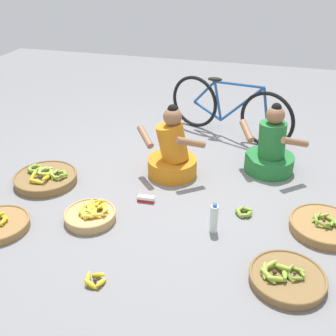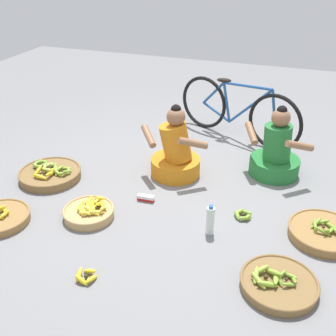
{
  "view_description": "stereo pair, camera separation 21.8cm",
  "coord_description": "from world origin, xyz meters",
  "px_view_note": "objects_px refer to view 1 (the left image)",
  "views": [
    {
      "loc": [
        0.86,
        -3.31,
        2.16
      ],
      "look_at": [
        0.0,
        -0.2,
        0.35
      ],
      "focal_mm": 43.09,
      "sensor_mm": 36.0,
      "label": 1
    },
    {
      "loc": [
        1.06,
        -3.25,
        2.16
      ],
      "look_at": [
        0.0,
        -0.2,
        0.35
      ],
      "focal_mm": 43.09,
      "sensor_mm": 36.0,
      "label": 2
    }
  ],
  "objects_px": {
    "bicycle_leaning": "(228,109)",
    "loose_bananas_back_center": "(95,280)",
    "vendor_woman_front": "(172,153)",
    "vendor_woman_behind": "(271,150)",
    "banana_basket_front_right": "(46,178)",
    "loose_bananas_front_center": "(244,212)",
    "banana_basket_mid_left": "(287,277)",
    "banana_basket_back_left": "(91,215)",
    "packet_carton_stack": "(146,199)",
    "water_bottle": "(214,219)",
    "banana_basket_back_right": "(325,226)"
  },
  "relations": [
    {
      "from": "bicycle_leaning",
      "to": "banana_basket_front_right",
      "type": "xyz_separation_m",
      "value": [
        -1.63,
        -1.64,
        -0.3
      ]
    },
    {
      "from": "vendor_woman_front",
      "to": "loose_bananas_back_center",
      "type": "relative_size",
      "value": 4.84
    },
    {
      "from": "banana_basket_front_right",
      "to": "loose_bananas_front_center",
      "type": "relative_size",
      "value": 3.47
    },
    {
      "from": "vendor_woman_behind",
      "to": "bicycle_leaning",
      "type": "relative_size",
      "value": 0.48
    },
    {
      "from": "loose_bananas_front_center",
      "to": "packet_carton_stack",
      "type": "bearing_deg",
      "value": -177.74
    },
    {
      "from": "packet_carton_stack",
      "to": "vendor_woman_front",
      "type": "bearing_deg",
      "value": 79.84
    },
    {
      "from": "loose_bananas_back_center",
      "to": "packet_carton_stack",
      "type": "relative_size",
      "value": 0.95
    },
    {
      "from": "banana_basket_back_left",
      "to": "loose_bananas_front_center",
      "type": "height_order",
      "value": "banana_basket_back_left"
    },
    {
      "from": "banana_basket_mid_left",
      "to": "loose_bananas_back_center",
      "type": "bearing_deg",
      "value": -164.14
    },
    {
      "from": "banana_basket_mid_left",
      "to": "water_bottle",
      "type": "xyz_separation_m",
      "value": [
        -0.61,
        0.44,
        0.09
      ]
    },
    {
      "from": "banana_basket_back_left",
      "to": "banana_basket_front_right",
      "type": "xyz_separation_m",
      "value": [
        -0.72,
        0.47,
        -0.0
      ]
    },
    {
      "from": "loose_bananas_back_center",
      "to": "vendor_woman_behind",
      "type": "bearing_deg",
      "value": 61.23
    },
    {
      "from": "loose_bananas_back_center",
      "to": "packet_carton_stack",
      "type": "xyz_separation_m",
      "value": [
        0.03,
        1.11,
        -0.0
      ]
    },
    {
      "from": "loose_bananas_back_center",
      "to": "bicycle_leaning",
      "type": "bearing_deg",
      "value": 78.83
    },
    {
      "from": "banana_basket_mid_left",
      "to": "packet_carton_stack",
      "type": "bearing_deg",
      "value": 151.08
    },
    {
      "from": "vendor_woman_front",
      "to": "banana_basket_back_right",
      "type": "bearing_deg",
      "value": -21.54
    },
    {
      "from": "banana_basket_back_left",
      "to": "banana_basket_back_right",
      "type": "bearing_deg",
      "value": 11.19
    },
    {
      "from": "vendor_woman_front",
      "to": "banana_basket_mid_left",
      "type": "xyz_separation_m",
      "value": [
        1.21,
        -1.3,
        -0.2
      ]
    },
    {
      "from": "banana_basket_mid_left",
      "to": "banana_basket_back_right",
      "type": "bearing_deg",
      "value": 67.06
    },
    {
      "from": "banana_basket_back_right",
      "to": "water_bottle",
      "type": "relative_size",
      "value": 2.08
    },
    {
      "from": "bicycle_leaning",
      "to": "loose_bananas_back_center",
      "type": "bearing_deg",
      "value": -101.17
    },
    {
      "from": "loose_bananas_front_center",
      "to": "water_bottle",
      "type": "relative_size",
      "value": 0.65
    },
    {
      "from": "vendor_woman_behind",
      "to": "banana_basket_front_right",
      "type": "bearing_deg",
      "value": -158.38
    },
    {
      "from": "banana_basket_mid_left",
      "to": "water_bottle",
      "type": "distance_m",
      "value": 0.76
    },
    {
      "from": "banana_basket_back_left",
      "to": "water_bottle",
      "type": "distance_m",
      "value": 1.09
    },
    {
      "from": "banana_basket_mid_left",
      "to": "loose_bananas_front_center",
      "type": "xyz_separation_m",
      "value": [
        -0.38,
        0.76,
        -0.02
      ]
    },
    {
      "from": "loose_bananas_front_center",
      "to": "packet_carton_stack",
      "type": "relative_size",
      "value": 1.08
    },
    {
      "from": "bicycle_leaning",
      "to": "banana_basket_back_right",
      "type": "xyz_separation_m",
      "value": [
        1.08,
        -1.72,
        -0.31
      ]
    },
    {
      "from": "banana_basket_back_right",
      "to": "packet_carton_stack",
      "type": "relative_size",
      "value": 3.46
    },
    {
      "from": "vendor_woman_front",
      "to": "vendor_woman_behind",
      "type": "distance_m",
      "value": 1.05
    },
    {
      "from": "vendor_woman_behind",
      "to": "bicycle_leaning",
      "type": "xyz_separation_m",
      "value": [
        -0.56,
        0.78,
        0.12
      ]
    },
    {
      "from": "bicycle_leaning",
      "to": "packet_carton_stack",
      "type": "distance_m",
      "value": 1.82
    },
    {
      "from": "bicycle_leaning",
      "to": "banana_basket_mid_left",
      "type": "xyz_separation_m",
      "value": [
        0.78,
        -2.43,
        -0.31
      ]
    },
    {
      "from": "packet_carton_stack",
      "to": "banana_basket_front_right",
      "type": "bearing_deg",
      "value": 176.79
    },
    {
      "from": "vendor_woman_behind",
      "to": "banana_basket_back_right",
      "type": "bearing_deg",
      "value": -61.08
    },
    {
      "from": "bicycle_leaning",
      "to": "banana_basket_back_left",
      "type": "height_order",
      "value": "bicycle_leaning"
    },
    {
      "from": "bicycle_leaning",
      "to": "water_bottle",
      "type": "height_order",
      "value": "bicycle_leaning"
    },
    {
      "from": "vendor_woman_behind",
      "to": "bicycle_leaning",
      "type": "height_order",
      "value": "vendor_woman_behind"
    },
    {
      "from": "banana_basket_front_right",
      "to": "water_bottle",
      "type": "height_order",
      "value": "water_bottle"
    },
    {
      "from": "water_bottle",
      "to": "banana_basket_mid_left",
      "type": "bearing_deg",
      "value": -35.87
    },
    {
      "from": "bicycle_leaning",
      "to": "vendor_woman_front",
      "type": "bearing_deg",
      "value": -110.59
    },
    {
      "from": "banana_basket_back_right",
      "to": "loose_bananas_front_center",
      "type": "distance_m",
      "value": 0.69
    },
    {
      "from": "bicycle_leaning",
      "to": "water_bottle",
      "type": "relative_size",
      "value": 5.67
    },
    {
      "from": "vendor_woman_behind",
      "to": "banana_basket_back_left",
      "type": "relative_size",
      "value": 1.66
    },
    {
      "from": "loose_bananas_back_center",
      "to": "loose_bananas_front_center",
      "type": "bearing_deg",
      "value": 50.08
    },
    {
      "from": "loose_bananas_front_center",
      "to": "bicycle_leaning",
      "type": "bearing_deg",
      "value": 103.48
    },
    {
      "from": "banana_basket_front_right",
      "to": "loose_bananas_back_center",
      "type": "relative_size",
      "value": 3.96
    },
    {
      "from": "vendor_woman_front",
      "to": "banana_basket_mid_left",
      "type": "height_order",
      "value": "vendor_woman_front"
    },
    {
      "from": "banana_basket_back_right",
      "to": "water_bottle",
      "type": "distance_m",
      "value": 0.96
    },
    {
      "from": "packet_carton_stack",
      "to": "vendor_woman_behind",
      "type": "bearing_deg",
      "value": 40.48
    }
  ]
}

